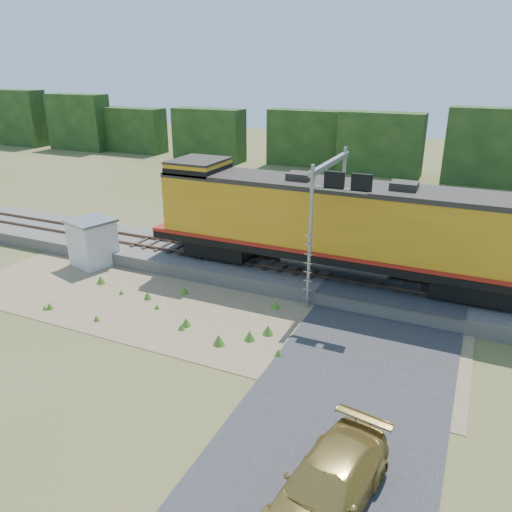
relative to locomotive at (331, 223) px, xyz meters
The scene contains 11 objects.
ground 7.80m from the locomotive, 119.55° to the right, with size 140.00×140.00×0.00m, color #475123.
ballast 4.70m from the locomotive, behind, with size 70.00×5.00×0.80m, color slate.
rails 4.39m from the locomotive, behind, with size 70.00×1.54×0.16m.
dirt_shoulder 8.52m from the locomotive, 134.49° to the right, with size 26.00×8.00×0.03m, color #8C7754.
road 7.30m from the locomotive, 55.62° to the right, with size 7.00×66.00×0.86m.
tree_line_north 32.19m from the locomotive, 96.07° to the left, with size 130.00×3.00×6.50m.
weed_clumps 9.79m from the locomotive, 139.48° to the right, with size 15.00×6.20×0.56m, color #437421, non-canonical shape.
locomotive is the anchor object (origin of this frame).
shed 14.34m from the locomotive, 169.08° to the right, with size 2.95×2.95×2.83m.
signal_gantry 1.87m from the locomotive, 77.32° to the right, with size 2.85×6.20×7.20m.
car 14.98m from the locomotive, 73.21° to the right, with size 2.12×5.20×1.51m, color olive.
Camera 1 is at (10.19, -18.31, 11.44)m, focal length 35.00 mm.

